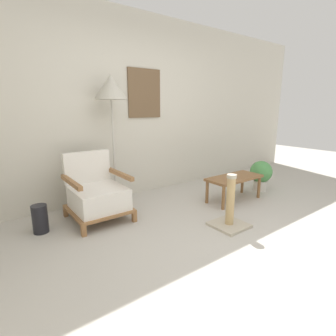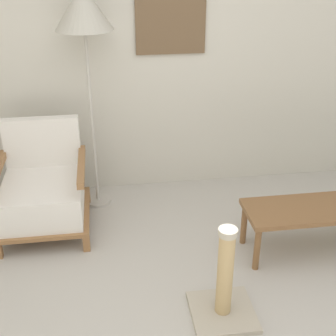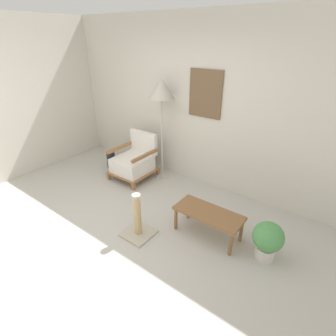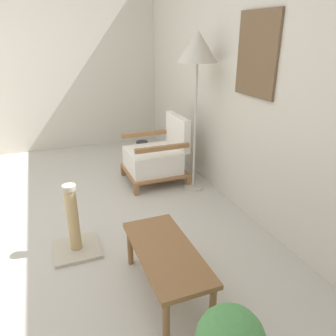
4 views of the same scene
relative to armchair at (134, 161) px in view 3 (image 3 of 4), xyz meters
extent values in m
plane|color=#B7B2A8|center=(0.82, -1.54, -0.31)|extent=(14.00, 14.00, 0.00)
cube|color=beige|center=(0.82, 0.61, 1.04)|extent=(8.00, 0.06, 2.70)
cube|color=brown|center=(1.06, 0.57, 1.24)|extent=(0.56, 0.02, 0.72)
cube|color=beige|center=(-1.75, -1.04, 1.04)|extent=(0.06, 8.00, 2.70)
cube|color=olive|center=(-0.31, -0.36, -0.25)|extent=(0.05, 0.05, 0.12)
cube|color=olive|center=(0.31, -0.36, -0.25)|extent=(0.05, 0.05, 0.12)
cube|color=olive|center=(-0.31, 0.30, -0.25)|extent=(0.05, 0.05, 0.12)
cube|color=olive|center=(0.31, 0.30, -0.25)|extent=(0.05, 0.05, 0.12)
cube|color=olive|center=(0.00, -0.03, -0.18)|extent=(0.67, 0.70, 0.03)
cube|color=white|center=(0.00, -0.05, -0.04)|extent=(0.59, 0.60, 0.25)
cube|color=white|center=(0.00, 0.28, 0.29)|extent=(0.59, 0.08, 0.40)
cube|color=olive|center=(-0.30, -0.03, 0.21)|extent=(0.05, 0.64, 0.05)
cube|color=olive|center=(0.30, -0.03, 0.21)|extent=(0.05, 0.64, 0.05)
cylinder|color=#B7B2A8|center=(0.40, 0.32, -0.30)|extent=(0.22, 0.22, 0.03)
cylinder|color=#B7B2A8|center=(0.40, 0.32, 0.42)|extent=(0.03, 0.03, 1.42)
cone|color=#B2AD9E|center=(0.40, 0.32, 1.28)|extent=(0.42, 0.42, 0.31)
cube|color=brown|center=(1.85, -0.58, 0.03)|extent=(0.87, 0.39, 0.04)
cylinder|color=brown|center=(1.46, -0.74, -0.15)|extent=(0.04, 0.04, 0.33)
cylinder|color=brown|center=(2.25, -0.74, -0.15)|extent=(0.04, 0.04, 0.33)
cylinder|color=brown|center=(1.46, -0.43, -0.15)|extent=(0.04, 0.04, 0.33)
cylinder|color=brown|center=(2.25, -0.43, -0.15)|extent=(0.04, 0.04, 0.33)
cylinder|color=black|center=(-0.65, 0.02, -0.16)|extent=(0.16, 0.16, 0.31)
cylinder|color=beige|center=(2.60, -0.53, -0.23)|extent=(0.22, 0.22, 0.16)
sphere|color=#4C8E4C|center=(2.60, -0.53, 0.00)|extent=(0.35, 0.35, 0.35)
cube|color=#B2A893|center=(1.13, -1.12, -0.30)|extent=(0.38, 0.38, 0.03)
cylinder|color=tan|center=(1.13, -1.12, -0.01)|extent=(0.09, 0.09, 0.55)
cylinder|color=#B2A893|center=(1.13, -1.12, 0.28)|extent=(0.11, 0.11, 0.04)
camera|label=1|loc=(-1.12, -2.95, 1.03)|focal=28.00mm
camera|label=2|loc=(0.49, -3.19, 1.76)|focal=50.00mm
camera|label=3|loc=(3.06, -3.04, 2.05)|focal=28.00mm
camera|label=4|loc=(3.57, -1.24, 1.41)|focal=35.00mm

